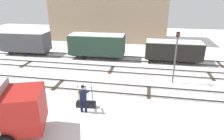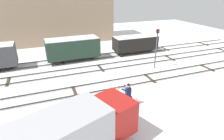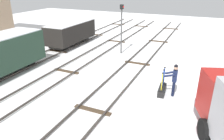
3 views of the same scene
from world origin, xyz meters
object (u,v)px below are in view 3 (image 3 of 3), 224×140
signal_post (122,25)px  freight_car_far_end (0,54)px  freight_car_mid_siding (71,32)px  switch_lever_frame (162,89)px  rail_worker (174,78)px

signal_post → freight_car_far_end: bearing=144.6°
freight_car_mid_siding → freight_car_far_end: bearing=-179.8°
switch_lever_frame → signal_post: (5.75, 4.78, 2.24)m
rail_worker → freight_car_far_end: 10.92m
rail_worker → freight_car_mid_siding: (6.18, 10.74, 0.26)m
switch_lever_frame → rail_worker: size_ratio=0.81×
rail_worker → freight_car_mid_siding: bearing=55.9°
rail_worker → signal_post: bearing=38.9°
switch_lever_frame → freight_car_mid_siding: 11.97m
switch_lever_frame → freight_car_mid_siding: size_ratio=0.26×
switch_lever_frame → signal_post: bearing=35.5°
signal_post → freight_car_mid_siding: signal_post is taller
switch_lever_frame → rail_worker: (0.04, -0.57, 0.77)m
switch_lever_frame → signal_post: size_ratio=0.36×
rail_worker → signal_post: (5.71, 5.35, 1.47)m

